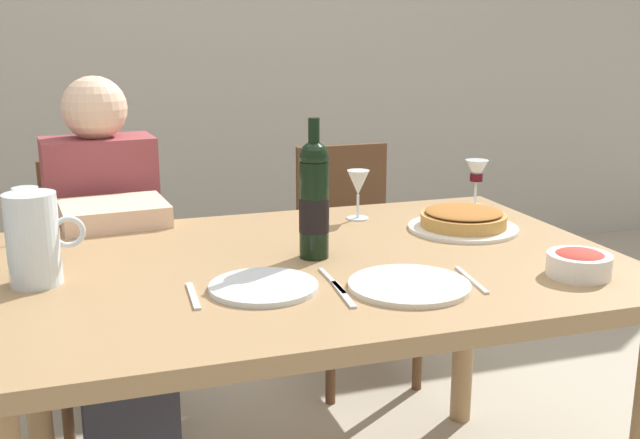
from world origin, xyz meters
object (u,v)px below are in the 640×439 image
Objects in this scene: dining_table at (310,296)px; wine_glass_right_diner at (476,173)px; wine_glass_left_diner at (26,203)px; chair_left at (103,270)px; baked_tart at (463,220)px; chair_right at (351,247)px; wine_glass_centre at (358,185)px; salad_bowl at (579,262)px; dinner_plate_left_setting at (264,287)px; diner_left at (110,256)px; water_pitcher at (34,245)px; dinner_plate_right_setting at (409,285)px; wine_bottle at (314,200)px.

dining_table is 0.78m from wine_glass_right_diner.
wine_glass_left_diner is 0.66m from chair_left.
chair_right is (-0.04, 0.78, -0.29)m from baked_tart.
wine_glass_centre is (-0.41, -0.03, -0.00)m from wine_glass_right_diner.
salad_bowl is 1.59m from chair_left.
chair_right is at bearing 63.85° from dining_table.
dining_table is 10.25× the size of wine_glass_right_diner.
diner_left is at bearing 108.78° from dinner_plate_left_setting.
chair_left reaches higher than baked_tart.
wine_glass_right_diner is at bearing 54.24° from baked_tart.
wine_glass_centre reaches higher than salad_bowl.
water_pitcher reaches higher than chair_left.
wine_glass_centre is at bearing -3.02° from wine_glass_left_diner.
diner_left is 1.33× the size of chair_right.
salad_bowl is at bearing -100.02° from wine_glass_right_diner.
chair_right is (1.06, 0.89, -0.35)m from water_pitcher.
dinner_plate_left_setting is (0.49, -0.56, -0.10)m from wine_glass_left_diner.
dining_table is 0.80m from diner_left.
chair_left is (-0.60, 1.16, -0.27)m from dinner_plate_right_setting.
wine_glass_left_diner is 1.02m from dinner_plate_right_setting.
wine_bottle is at bearing 47.31° from dinner_plate_left_setting.
dinner_plate_right_setting is 0.23× the size of diner_left.
dining_table is 7.43× the size of water_pitcher.
dinner_plate_left_setting is (0.46, -0.19, -0.08)m from water_pitcher.
wine_glass_centre is at bearing 51.18° from dinner_plate_left_setting.
dining_table is at bearing -1.96° from water_pitcher.
water_pitcher reaches higher than wine_glass_left_diner.
wine_glass_left_diner is (-1.19, 0.69, 0.07)m from salad_bowl.
salad_bowl is at bearing -31.44° from wine_bottle.
diner_left is (0.02, -0.24, 0.12)m from chair_left.
wine_bottle is at bearing -28.98° from wine_glass_left_diner.
baked_tart is 0.35× the size of chair_left.
chair_right is at bearing 175.30° from chair_left.
wine_glass_centre is 0.17× the size of chair_left.
diner_left reaches higher than water_pitcher.
dinner_plate_right_setting is (0.79, -0.64, -0.10)m from wine_glass_left_diner.
wine_bottle reaches higher than dinner_plate_left_setting.
dinner_plate_left_setting is 0.90m from diner_left.
diner_left is at bearing 89.12° from chair_left.
wine_glass_centre reaches higher than dinner_plate_left_setting.
chair_left is (-1.12, 0.53, -0.37)m from wine_glass_right_diner.
water_pitcher is 1.38× the size of wine_glass_right_diner.
salad_bowl reaches higher than dining_table.
wine_glass_right_diner is 0.63× the size of dinner_plate_left_setting.
chair_left is at bearing 118.22° from wine_bottle.
water_pitcher is at bearing 179.93° from wine_bottle.
wine_bottle is 0.85m from diner_left.
wine_glass_left_diner is 0.90m from wine_glass_centre.
wine_glass_right_diner is 0.13× the size of diner_left.
wine_glass_left_diner is 0.54× the size of dinner_plate_right_setting.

